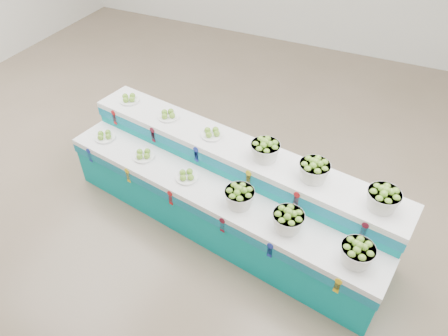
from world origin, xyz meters
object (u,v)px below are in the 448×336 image
at_px(display_stand, 224,191).
at_px(plate_upper_mid, 168,114).
at_px(basket_upper_right, 383,198).
at_px(basket_lower_left, 239,196).

relative_size(display_stand, plate_upper_mid, 15.32).
xyz_separation_m(display_stand, basket_upper_right, (1.69, -0.04, 0.63)).
xyz_separation_m(plate_upper_mid, basket_upper_right, (2.65, -0.46, 0.07)).
distance_m(display_stand, basket_upper_right, 1.81).
height_order(basket_lower_left, basket_upper_right, basket_upper_right).
bearing_deg(display_stand, plate_upper_mid, 166.08).
distance_m(plate_upper_mid, basket_upper_right, 2.69).
bearing_deg(plate_upper_mid, display_stand, -23.71).
distance_m(basket_lower_left, basket_upper_right, 1.43).
bearing_deg(basket_lower_left, display_stand, 136.07).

